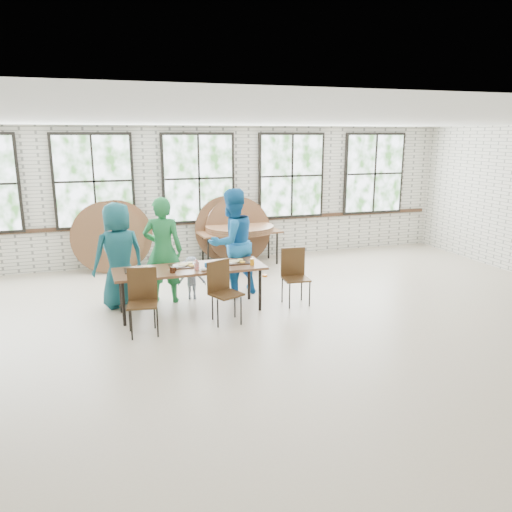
{
  "coord_description": "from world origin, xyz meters",
  "views": [
    {
      "loc": [
        -2.26,
        -6.46,
        2.81
      ],
      "look_at": [
        0.0,
        0.4,
        1.05
      ],
      "focal_mm": 35.0,
      "sensor_mm": 36.0,
      "label": 1
    }
  ],
  "objects_px": {
    "dining_table": "(190,271)",
    "storage_table": "(240,234)",
    "chair_near_right": "(222,286)",
    "chair_near_left": "(143,295)"
  },
  "relations": [
    {
      "from": "dining_table",
      "to": "chair_near_right",
      "type": "relative_size",
      "value": 2.54
    },
    {
      "from": "chair_near_right",
      "to": "storage_table",
      "type": "height_order",
      "value": "chair_near_right"
    },
    {
      "from": "chair_near_left",
      "to": "chair_near_right",
      "type": "bearing_deg",
      "value": 12.8
    },
    {
      "from": "chair_near_left",
      "to": "storage_table",
      "type": "height_order",
      "value": "chair_near_left"
    },
    {
      "from": "dining_table",
      "to": "chair_near_right",
      "type": "xyz_separation_m",
      "value": [
        0.38,
        -0.56,
        -0.13
      ]
    },
    {
      "from": "dining_table",
      "to": "storage_table",
      "type": "height_order",
      "value": "same"
    },
    {
      "from": "dining_table",
      "to": "storage_table",
      "type": "relative_size",
      "value": 1.3
    },
    {
      "from": "chair_near_left",
      "to": "storage_table",
      "type": "distance_m",
      "value": 4.15
    },
    {
      "from": "dining_table",
      "to": "storage_table",
      "type": "bearing_deg",
      "value": 57.95
    },
    {
      "from": "dining_table",
      "to": "chair_near_left",
      "type": "height_order",
      "value": "chair_near_left"
    }
  ]
}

